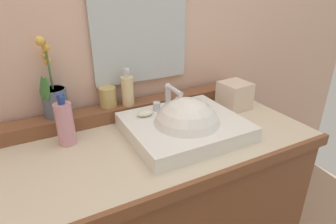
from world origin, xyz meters
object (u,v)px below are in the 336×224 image
(potted_plant, at_px, (54,97))
(tissue_box, at_px, (234,95))
(sink_basin, at_px, (186,130))
(soap_bar, at_px, (145,113))
(tumbler_cup, at_px, (108,97))
(soap_dispenser, at_px, (128,90))
(lotion_bottle, at_px, (65,123))

(potted_plant, bearing_deg, tissue_box, -12.70)
(potted_plant, height_order, tissue_box, potted_plant)
(sink_basin, bearing_deg, tissue_box, 19.20)
(soap_bar, bearing_deg, tumbler_cup, 120.24)
(soap_dispenser, height_order, tissue_box, soap_dispenser)
(sink_basin, distance_m, tissue_box, 0.37)
(lotion_bottle, height_order, tissue_box, lotion_bottle)
(soap_bar, relative_size, potted_plant, 0.21)
(sink_basin, height_order, tumbler_cup, sink_basin)
(soap_bar, distance_m, tumbler_cup, 0.20)
(sink_basin, relative_size, soap_dispenser, 2.70)
(potted_plant, relative_size, tumbler_cup, 3.78)
(sink_basin, relative_size, potted_plant, 1.38)
(tumbler_cup, bearing_deg, tissue_box, -16.99)
(tumbler_cup, height_order, lotion_bottle, lotion_bottle)
(potted_plant, distance_m, soap_dispenser, 0.31)
(soap_dispenser, distance_m, tumbler_cup, 0.09)
(soap_bar, bearing_deg, lotion_bottle, 174.35)
(tumbler_cup, height_order, tissue_box, tumbler_cup)
(potted_plant, relative_size, soap_dispenser, 1.96)
(sink_basin, distance_m, lotion_bottle, 0.46)
(tissue_box, bearing_deg, sink_basin, -160.80)
(sink_basin, height_order, lotion_bottle, lotion_bottle)
(soap_bar, relative_size, tumbler_cup, 0.81)
(sink_basin, distance_m, potted_plant, 0.55)
(soap_bar, xyz_separation_m, soap_dispenser, (-0.02, 0.15, 0.06))
(tumbler_cup, xyz_separation_m, lotion_bottle, (-0.21, -0.14, -0.02))
(soap_bar, bearing_deg, soap_dispenser, 96.28)
(sink_basin, xyz_separation_m, lotion_bottle, (-0.43, 0.15, 0.06))
(soap_bar, xyz_separation_m, lotion_bottle, (-0.31, 0.03, 0.02))
(soap_dispenser, xyz_separation_m, lotion_bottle, (-0.29, -0.12, -0.04))
(tumbler_cup, bearing_deg, soap_bar, -59.76)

